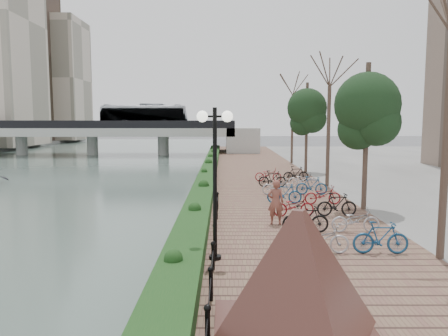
{
  "coord_description": "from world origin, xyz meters",
  "views": [
    {
      "loc": [
        1.69,
        -10.36,
        4.53
      ],
      "look_at": [
        1.7,
        12.32,
        2.0
      ],
      "focal_mm": 35.0,
      "sensor_mm": 36.0,
      "label": 1
    }
  ],
  "objects_px": {
    "granite_monument": "(298,277)",
    "motorcycle": "(300,255)",
    "pedestrian": "(276,202)",
    "lamppost": "(215,149)"
  },
  "relations": [
    {
      "from": "granite_monument",
      "to": "pedestrian",
      "type": "height_order",
      "value": "granite_monument"
    },
    {
      "from": "motorcycle",
      "to": "pedestrian",
      "type": "relative_size",
      "value": 0.94
    },
    {
      "from": "lamppost",
      "to": "motorcycle",
      "type": "height_order",
      "value": "lamppost"
    },
    {
      "from": "pedestrian",
      "to": "granite_monument",
      "type": "bearing_deg",
      "value": 89.73
    },
    {
      "from": "granite_monument",
      "to": "motorcycle",
      "type": "xyz_separation_m",
      "value": [
        0.68,
        3.58,
        -0.73
      ]
    },
    {
      "from": "lamppost",
      "to": "motorcycle",
      "type": "relative_size",
      "value": 2.68
    },
    {
      "from": "granite_monument",
      "to": "lamppost",
      "type": "distance_m",
      "value": 5.4
    },
    {
      "from": "granite_monument",
      "to": "lamppost",
      "type": "height_order",
      "value": "lamppost"
    },
    {
      "from": "granite_monument",
      "to": "motorcycle",
      "type": "height_order",
      "value": "granite_monument"
    },
    {
      "from": "granite_monument",
      "to": "pedestrian",
      "type": "relative_size",
      "value": 2.38
    }
  ]
}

